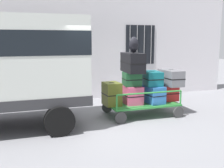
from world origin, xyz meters
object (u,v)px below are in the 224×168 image
at_px(luggage_cart, 142,105).
at_px(suitcase_midleft_middle, 132,79).
at_px(suitcase_left_bottom, 112,94).
at_px(suitcase_center_bottom, 151,93).
at_px(suitcase_midright_middle, 171,78).
at_px(suitcase_center_middle, 152,78).
at_px(suitcase_midleft_bottom, 132,95).
at_px(suitcase_midright_bottom, 170,93).
at_px(suitcase_midleft_top, 133,63).
at_px(backpack, 134,45).

height_order(luggage_cart, suitcase_midleft_middle, suitcase_midleft_middle).
relative_size(suitcase_left_bottom, suitcase_center_bottom, 0.65).
bearing_deg(suitcase_midright_middle, suitcase_center_middle, 178.24).
xyz_separation_m(suitcase_left_bottom, suitcase_midleft_bottom, (0.62, -0.04, -0.06)).
xyz_separation_m(suitcase_center_bottom, suitcase_midright_bottom, (0.62, -0.06, -0.01)).
xyz_separation_m(suitcase_midleft_middle, suitcase_center_middle, (0.62, -0.04, -0.01)).
bearing_deg(luggage_cart, suitcase_midleft_middle, 174.73).
xyz_separation_m(suitcase_center_middle, suitcase_midright_middle, (0.62, -0.02, -0.00)).
distance_m(suitcase_midleft_middle, suitcase_midright_bottom, 1.32).
xyz_separation_m(suitcase_midleft_top, suitcase_midright_bottom, (1.23, -0.02, -0.95)).
bearing_deg(suitcase_center_middle, backpack, 179.39).
height_order(luggage_cart, suitcase_midleft_bottom, suitcase_midleft_bottom).
bearing_deg(suitcase_midleft_middle, suitcase_midright_bottom, -2.79).
bearing_deg(suitcase_midright_bottom, suitcase_midleft_top, 179.00).
xyz_separation_m(suitcase_midleft_bottom, suitcase_center_middle, (0.62, 0.03, 0.45)).
height_order(suitcase_midleft_middle, suitcase_midright_middle, suitcase_midright_middle).
bearing_deg(suitcase_midleft_middle, suitcase_midleft_top, -90.00).
relative_size(suitcase_midleft_middle, suitcase_midright_bottom, 1.13).
relative_size(suitcase_left_bottom, backpack, 1.47).
height_order(suitcase_midleft_bottom, suitcase_center_bottom, suitcase_midleft_bottom).
height_order(suitcase_midleft_middle, suitcase_center_bottom, suitcase_midleft_middle).
bearing_deg(suitcase_midright_bottom, backpack, 178.58).
bearing_deg(suitcase_center_bottom, suitcase_midleft_middle, -179.80).
relative_size(suitcase_left_bottom, suitcase_midleft_middle, 1.21).
bearing_deg(suitcase_center_middle, suitcase_left_bottom, 179.50).
distance_m(suitcase_center_middle, suitcase_midright_bottom, 0.78).
relative_size(suitcase_midleft_middle, suitcase_center_middle, 0.76).
relative_size(suitcase_midleft_middle, suitcase_midright_middle, 0.59).
xyz_separation_m(suitcase_center_bottom, suitcase_midright_middle, (0.62, -0.06, 0.46)).
distance_m(suitcase_left_bottom, suitcase_midleft_bottom, 0.62).
relative_size(suitcase_midleft_middle, suitcase_midleft_top, 0.51).
distance_m(suitcase_center_middle, suitcase_midright_middle, 0.62).
bearing_deg(suitcase_left_bottom, suitcase_center_bottom, 1.31).
height_order(suitcase_left_bottom, suitcase_midright_middle, suitcase_midright_middle).
height_order(luggage_cart, suitcase_left_bottom, suitcase_left_bottom).
relative_size(suitcase_midleft_top, backpack, 2.37).
bearing_deg(suitcase_midleft_top, luggage_cart, 1.92).
xyz_separation_m(suitcase_left_bottom, suitcase_center_bottom, (1.23, 0.03, -0.07)).
bearing_deg(suitcase_midright_bottom, luggage_cart, 178.03).
bearing_deg(suitcase_center_bottom, suitcase_midright_bottom, -5.78).
bearing_deg(suitcase_left_bottom, suitcase_midleft_bottom, -3.38).
bearing_deg(backpack, suitcase_midleft_middle, 138.76).
relative_size(suitcase_midleft_middle, backpack, 1.22).
bearing_deg(suitcase_midleft_top, suitcase_center_middle, 0.19).
height_order(suitcase_midleft_middle, suitcase_center_middle, suitcase_center_middle).
height_order(luggage_cart, suitcase_midright_bottom, suitcase_midright_bottom).
bearing_deg(suitcase_midright_middle, suitcase_midleft_top, 179.22).
distance_m(luggage_cart, suitcase_center_middle, 0.82).
bearing_deg(suitcase_midright_middle, suitcase_center_bottom, 174.64).
bearing_deg(suitcase_left_bottom, luggage_cart, -0.15).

